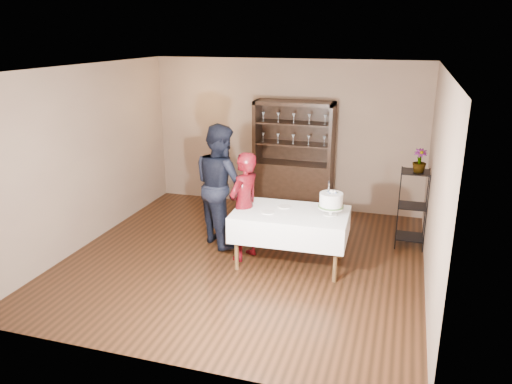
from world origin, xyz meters
TOP-DOWN VIEW (x-y plane):
  - floor at (0.00, 0.00)m, footprint 5.00×5.00m
  - ceiling at (0.00, 0.00)m, footprint 5.00×5.00m
  - back_wall at (0.00, 2.50)m, footprint 5.00×0.02m
  - wall_left at (-2.50, 0.00)m, footprint 0.02×5.00m
  - wall_right at (2.50, 0.00)m, footprint 0.02×5.00m
  - china_hutch at (0.20, 2.25)m, footprint 1.40×0.48m
  - plant_etagere at (2.28, 1.20)m, footprint 0.42×0.42m
  - cake_table at (0.67, 0.06)m, footprint 1.60×1.02m
  - woman at (-0.01, 0.06)m, footprint 0.56×0.67m
  - man at (-0.53, 0.51)m, footprint 1.15×1.13m
  - cake at (1.21, 0.10)m, footprint 0.39×0.39m
  - plate_near at (0.38, -0.07)m, footprint 0.19×0.19m
  - plate_far at (0.54, 0.22)m, footprint 0.23×0.23m
  - potted_plant at (2.31, 1.16)m, footprint 0.21×0.21m

SIDE VIEW (x-z plane):
  - floor at x=0.00m, z-range 0.00..0.00m
  - cake_table at x=0.67m, z-range 0.21..0.99m
  - plant_etagere at x=2.28m, z-range 0.05..1.25m
  - china_hutch at x=0.20m, z-range -0.34..1.66m
  - woman at x=-0.01m, z-range 0.00..1.58m
  - plate_near at x=0.38m, z-range 0.78..0.80m
  - plate_far at x=0.54m, z-range 0.78..0.80m
  - man at x=-0.53m, z-range 0.00..1.87m
  - cake at x=1.21m, z-range 0.74..1.22m
  - back_wall at x=0.00m, z-range 0.00..2.70m
  - wall_left at x=-2.50m, z-range 0.00..2.70m
  - wall_right at x=2.50m, z-range 0.00..2.70m
  - potted_plant at x=2.31m, z-range 1.19..1.54m
  - ceiling at x=0.00m, z-range 2.70..2.70m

